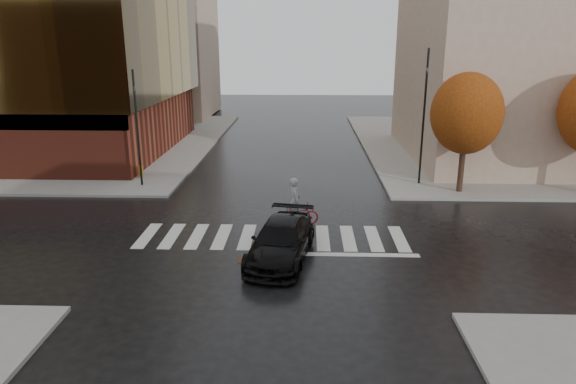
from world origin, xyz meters
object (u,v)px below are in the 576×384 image
at_px(traffic_light_ne, 424,108).
at_px(fire_hydrant, 141,170).
at_px(sedan, 281,241).
at_px(traffic_light_nw, 137,122).
at_px(cyclist, 296,209).

distance_m(traffic_light_ne, fire_hydrant, 17.32).
height_order(sedan, traffic_light_nw, traffic_light_nw).
bearing_deg(fire_hydrant, cyclist, -39.17).
distance_m(sedan, cyclist, 3.90).
distance_m(sedan, fire_hydrant, 14.97).
bearing_deg(fire_hydrant, traffic_light_nw, -71.05).
relative_size(sedan, traffic_light_ne, 0.68).
relative_size(cyclist, traffic_light_nw, 0.35).
height_order(cyclist, fire_hydrant, cyclist).
bearing_deg(traffic_light_ne, traffic_light_nw, 20.50).
relative_size(traffic_light_nw, fire_hydrant, 9.03).
distance_m(sedan, traffic_light_ne, 13.75).
height_order(traffic_light_nw, fire_hydrant, traffic_light_nw).
relative_size(sedan, fire_hydrant, 7.17).
bearing_deg(cyclist, traffic_light_nw, 45.11).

